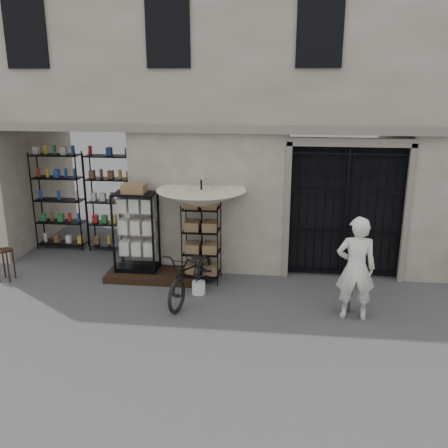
# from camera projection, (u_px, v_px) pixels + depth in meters

# --- Properties ---
(ground) EXTENTS (80.00, 80.00, 0.00)m
(ground) POSITION_uv_depth(u_px,v_px,m) (258.00, 316.00, 9.32)
(ground) COLOR #27272A
(ground) RESTS_ON ground
(main_building) EXTENTS (14.00, 4.00, 9.00)m
(main_building) POSITION_uv_depth(u_px,v_px,m) (270.00, 67.00, 11.84)
(main_building) COLOR #A89E8F
(main_building) RESTS_ON ground
(shop_recess) EXTENTS (3.00, 1.70, 3.00)m
(shop_recess) POSITION_uv_depth(u_px,v_px,m) (79.00, 197.00, 12.06)
(shop_recess) COLOR black
(shop_recess) RESTS_ON ground
(shop_shelving) EXTENTS (2.70, 0.50, 2.50)m
(shop_shelving) POSITION_uv_depth(u_px,v_px,m) (86.00, 202.00, 12.61)
(shop_shelving) COLOR black
(shop_shelving) RESTS_ON ground
(iron_gate) EXTENTS (2.50, 0.21, 3.00)m
(iron_gate) POSITION_uv_depth(u_px,v_px,m) (345.00, 210.00, 10.86)
(iron_gate) COLOR black
(iron_gate) RESTS_ON ground
(step_platform) EXTENTS (2.00, 0.90, 0.15)m
(step_platform) POSITION_uv_depth(u_px,v_px,m) (153.00, 275.00, 11.04)
(step_platform) COLOR black
(step_platform) RESTS_ON ground
(display_cabinet) EXTENTS (0.96, 0.69, 1.90)m
(display_cabinet) POSITION_uv_depth(u_px,v_px,m) (137.00, 236.00, 10.93)
(display_cabinet) COLOR black
(display_cabinet) RESTS_ON step_platform
(wire_rack) EXTENTS (0.76, 0.54, 1.74)m
(wire_rack) POSITION_uv_depth(u_px,v_px,m) (202.00, 243.00, 10.70)
(wire_rack) COLOR black
(wire_rack) RESTS_ON ground
(market_umbrella) EXTENTS (1.91, 1.93, 2.68)m
(market_umbrella) POSITION_uv_depth(u_px,v_px,m) (201.00, 194.00, 10.42)
(market_umbrella) COLOR black
(market_umbrella) RESTS_ON ground
(white_bucket) EXTENTS (0.31, 0.31, 0.26)m
(white_bucket) POSITION_uv_depth(u_px,v_px,m) (199.00, 287.00, 10.24)
(white_bucket) COLOR silver
(white_bucket) RESTS_ON ground
(bicycle) EXTENTS (0.94, 1.20, 2.03)m
(bicycle) POSITION_uv_depth(u_px,v_px,m) (192.00, 298.00, 10.05)
(bicycle) COLOR black
(bicycle) RESTS_ON ground
(wooden_stool) EXTENTS (0.38, 0.38, 0.71)m
(wooden_stool) POSITION_uv_depth(u_px,v_px,m) (6.00, 264.00, 10.85)
(wooden_stool) COLOR black
(wooden_stool) RESTS_ON ground
(steel_bollard) EXTENTS (0.15, 0.15, 0.76)m
(steel_bollard) POSITION_uv_depth(u_px,v_px,m) (348.00, 293.00, 9.38)
(steel_bollard) COLOR #51525A
(steel_bollard) RESTS_ON ground
(shopkeeper) EXTENTS (0.73, 1.95, 0.47)m
(shopkeeper) POSITION_uv_depth(u_px,v_px,m) (352.00, 317.00, 9.26)
(shopkeeper) COLOR silver
(shopkeeper) RESTS_ON ground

